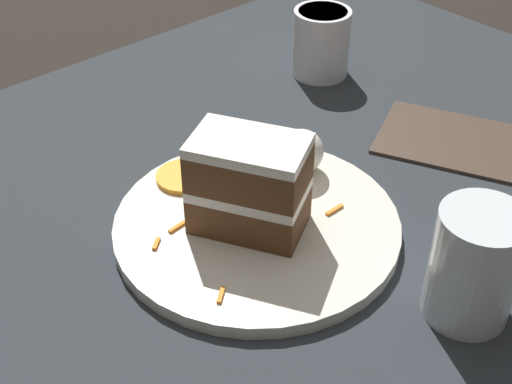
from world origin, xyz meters
TOP-DOWN VIEW (x-y plane):
  - ground_plane at (0.00, 0.00)m, footprint 6.00×6.00m
  - dining_table at (0.00, 0.00)m, footprint 1.24×0.88m
  - plate at (0.03, 0.00)m, footprint 0.29×0.29m
  - cake_slice at (0.02, 0.00)m, footprint 0.11×0.13m
  - cream_dollop at (0.12, 0.03)m, footprint 0.05×0.05m
  - orange_garnish at (0.01, 0.10)m, footprint 0.06×0.06m
  - carrot_shreds_scatter at (0.04, 0.03)m, footprint 0.18×0.17m
  - drinking_glass at (0.09, -0.20)m, footprint 0.08×0.08m
  - coffee_mug at (0.31, 0.19)m, footprint 0.08×0.08m
  - menu_card at (0.32, -0.06)m, footprint 0.21×0.25m

SIDE VIEW (x-z plane):
  - ground_plane at x=0.00m, z-range 0.00..0.00m
  - dining_table at x=0.00m, z-range 0.00..0.04m
  - menu_card at x=0.32m, z-range 0.04..0.04m
  - plate at x=0.03m, z-range 0.04..0.05m
  - carrot_shreds_scatter at x=0.04m, z-range 0.05..0.05m
  - orange_garnish at x=0.01m, z-range 0.05..0.06m
  - cream_dollop at x=0.12m, z-range 0.05..0.10m
  - drinking_glass at x=0.09m, z-range 0.03..0.14m
  - coffee_mug at x=0.31m, z-range 0.04..0.13m
  - cake_slice at x=0.02m, z-range 0.05..0.15m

